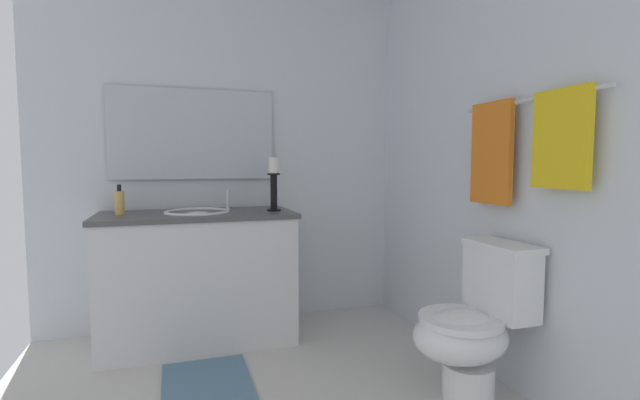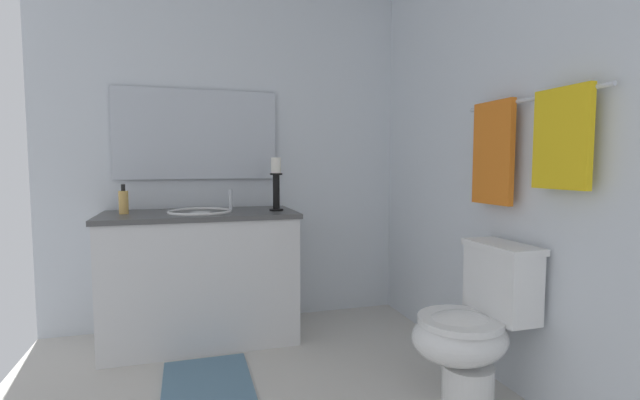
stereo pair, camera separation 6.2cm
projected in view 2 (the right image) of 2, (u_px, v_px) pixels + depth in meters
wall_back at (507, 144)px, 2.23m from camera, size 2.65×0.04×2.45m
wall_left at (231, 150)px, 3.14m from camera, size 0.04×2.49×2.45m
vanity_cabinet at (201, 276)px, 2.83m from camera, size 0.58×1.19×0.82m
sink_basin at (200, 218)px, 2.80m from camera, size 0.40×0.40×0.24m
mirror at (197, 135)px, 3.02m from camera, size 0.02×1.07×0.60m
candle_holder_tall at (276, 182)px, 2.87m from camera, size 0.09×0.09×0.34m
soap_bottle at (124, 202)px, 2.70m from camera, size 0.06×0.06×0.18m
toilet at (473, 326)px, 2.08m from camera, size 0.39×0.54×0.75m
towel_bar at (529, 99)px, 2.01m from camera, size 0.85×0.02×0.02m
towel_near_vanity at (493, 153)px, 2.22m from camera, size 0.28×0.03×0.51m
towel_center at (562, 139)px, 1.82m from camera, size 0.28×0.03×0.41m
bath_mat at (207, 384)px, 2.26m from camera, size 0.60×0.44×0.02m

